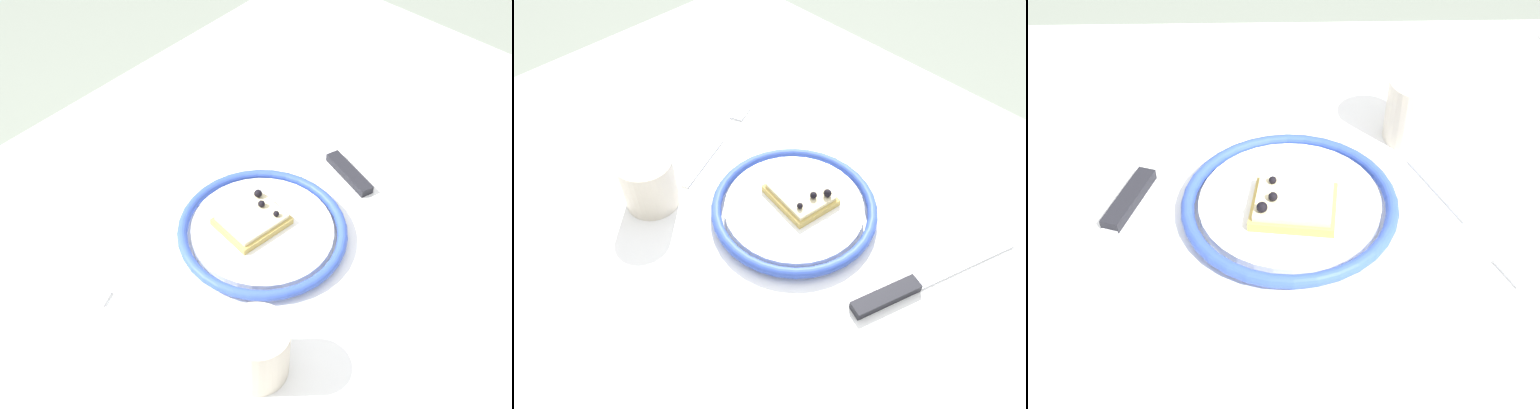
{
  "view_description": "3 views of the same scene",
  "coord_description": "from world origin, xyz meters",
  "views": [
    {
      "loc": [
        -0.47,
        -0.4,
        1.43
      ],
      "look_at": [
        -0.0,
        0.03,
        0.76
      ],
      "focal_mm": 48.55,
      "sensor_mm": 36.0,
      "label": 1
    },
    {
      "loc": [
        0.27,
        -0.32,
        1.24
      ],
      "look_at": [
        -0.04,
        -0.03,
        0.75
      ],
      "focal_mm": 34.38,
      "sensor_mm": 36.0,
      "label": 2
    },
    {
      "loc": [
        0.0,
        0.47,
        1.18
      ],
      "look_at": [
        -0.01,
        0.02,
        0.75
      ],
      "focal_mm": 44.09,
      "sensor_mm": 36.0,
      "label": 3
    }
  ],
  "objects": [
    {
      "name": "pizza_slice_near",
      "position": [
        -0.02,
        0.02,
        0.75
      ],
      "size": [
        0.09,
        0.08,
        0.03
      ],
      "color": "tan",
      "rests_on": "plate"
    },
    {
      "name": "plate",
      "position": [
        -0.02,
        0.0,
        0.74
      ],
      "size": [
        0.23,
        0.23,
        0.02
      ],
      "color": "white",
      "rests_on": "dining_table"
    },
    {
      "name": "cup",
      "position": [
        -0.17,
        -0.13,
        0.76
      ],
      "size": [
        0.07,
        0.07,
        0.08
      ],
      "primitive_type": "cylinder",
      "color": "beige",
      "rests_on": "dining_table"
    },
    {
      "name": "knife",
      "position": [
        0.16,
        0.01,
        0.73
      ],
      "size": [
        0.09,
        0.23,
        0.01
      ],
      "color": "silver",
      "rests_on": "dining_table"
    },
    {
      "name": "dining_table",
      "position": [
        0.0,
        0.0,
        0.64
      ],
      "size": [
        1.18,
        0.83,
        0.72
      ],
      "color": "white",
      "rests_on": "ground_plane"
    },
    {
      "name": "fork",
      "position": [
        -0.2,
        0.02,
        0.73
      ],
      "size": [
        0.09,
        0.19,
        0.0
      ],
      "color": "silver",
      "rests_on": "dining_table"
    }
  ]
}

